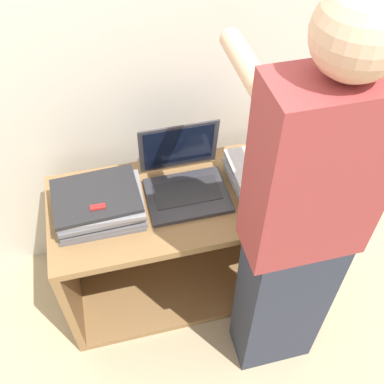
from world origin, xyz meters
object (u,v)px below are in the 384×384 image
Objects in this scene: laptop_stack_right at (271,173)px; person at (300,232)px; laptop_open at (185,179)px; laptop_stack_left at (99,204)px.

person reaches higher than laptop_stack_right.
laptop_open is at bearing 120.94° from person.
laptop_stack_left is 0.21× the size of person.
laptop_stack_right is at bearing 0.16° from laptop_stack_left.
person is (0.30, -0.49, 0.16)m from laptop_open.
person reaches higher than laptop_stack_left.
laptop_open is 0.20× the size of person.
laptop_open is 0.93× the size of laptop_stack_right.
laptop_stack_left is 0.82m from person.
laptop_stack_right is at bearing -7.64° from laptop_open.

